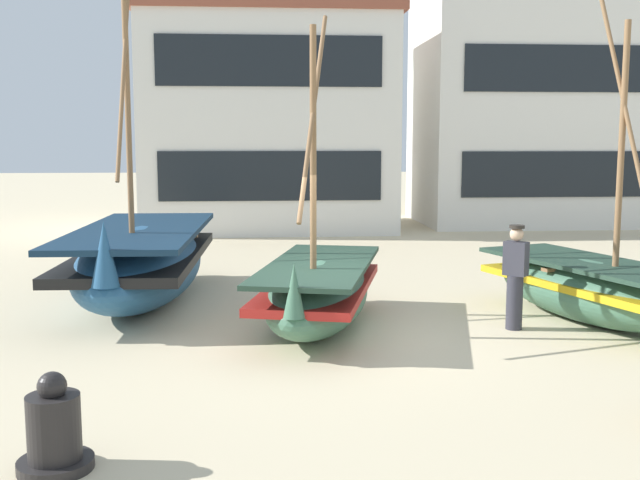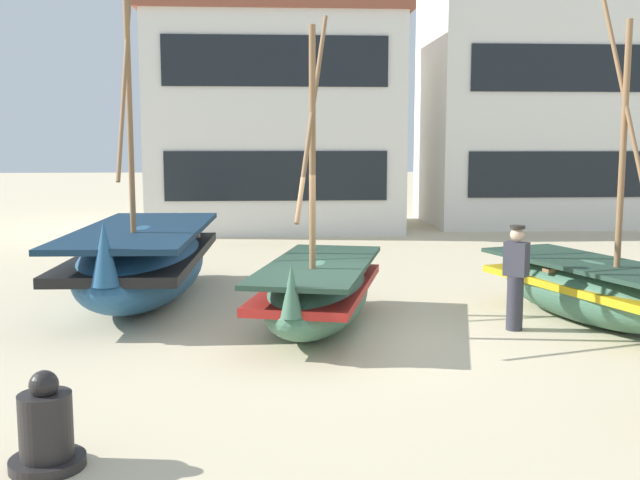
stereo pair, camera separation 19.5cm
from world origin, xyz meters
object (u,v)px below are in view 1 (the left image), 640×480
fishing_boat_far_right (319,292)px  capstan_winch (54,432)px  fishing_boat_near_left (591,288)px  harbor_building_main (269,122)px  harbor_building_annex (554,76)px  fisherman_by_hull (515,278)px  fishing_boat_centre_large (141,261)px

fishing_boat_far_right → capstan_winch: 5.81m
fishing_boat_near_left → fishing_boat_far_right: (-4.56, -0.08, 0.02)m
fishing_boat_far_right → harbor_building_main: bearing=92.4°
capstan_winch → harbor_building_annex: (12.57, 20.24, 4.96)m
fishing_boat_near_left → fisherman_by_hull: 1.52m
fishing_boat_far_right → fisherman_by_hull: fishing_boat_far_right is taller
fishing_boat_far_right → harbor_building_main: harbor_building_main is taller
fishing_boat_near_left → harbor_building_main: (-5.17, 14.15, 3.07)m
fishing_boat_far_right → fisherman_by_hull: size_ratio=2.98×
fisherman_by_hull → capstan_winch: bearing=-141.5°
harbor_building_main → fishing_boat_near_left: bearing=-69.9°
fisherman_by_hull → harbor_building_main: (-3.73, 14.55, 2.81)m
fishing_boat_centre_large → fisherman_by_hull: (6.28, -2.49, 0.05)m
capstan_winch → fishing_boat_near_left: bearing=34.8°
fishing_boat_centre_large → fishing_boat_far_right: size_ratio=1.43×
fishing_boat_near_left → capstan_winch: (-7.40, -5.14, -0.22)m
fishing_boat_far_right → fisherman_by_hull: 3.15m
fishing_boat_far_right → harbor_building_annex: harbor_building_annex is taller
fisherman_by_hull → harbor_building_annex: size_ratio=0.16×
capstan_winch → harbor_building_main: harbor_building_main is taller
fisherman_by_hull → fishing_boat_near_left: bearing=15.5°
harbor_building_main → capstan_winch: bearing=-96.6°
fisherman_by_hull → harbor_building_main: 15.28m
fishing_boat_centre_large → fisherman_by_hull: fishing_boat_centre_large is taller
fishing_boat_centre_large → harbor_building_annex: 18.88m
capstan_winch → harbor_building_annex: harbor_building_annex is taller
fishing_boat_centre_large → fishing_boat_far_right: bearing=-34.4°
fisherman_by_hull → harbor_building_annex: harbor_building_annex is taller
fisherman_by_hull → capstan_winch: 7.63m
fishing_boat_near_left → harbor_building_annex: 16.65m
fishing_boat_near_left → capstan_winch: size_ratio=6.13×
harbor_building_main → harbor_building_annex: (10.34, 0.96, 1.68)m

